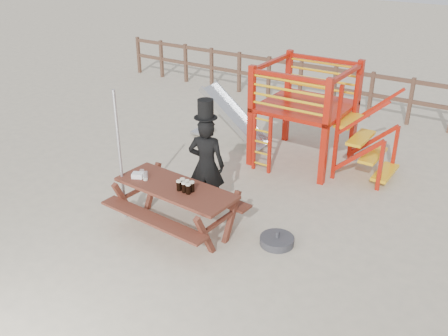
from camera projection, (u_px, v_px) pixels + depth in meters
ground at (193, 234)px, 8.09m from camera, size 60.00×60.00×0.00m
back_fence at (353, 87)px, 13.02m from camera, size 15.09×0.09×1.20m
playground_fort at (301, 112)px, 10.25m from camera, size 4.71×1.84×2.10m
picnic_table at (176, 202)px, 8.03m from camera, size 2.10×1.51×0.78m
man_with_hat at (206, 163)px, 8.42m from camera, size 0.73×0.60×2.02m
metal_pole at (120, 157)px, 8.08m from camera, size 0.05×0.05×2.26m
parasol_base at (277, 241)px, 7.82m from camera, size 0.54×0.54×0.23m
paper_bag at (138, 175)px, 8.18m from camera, size 0.22×0.20×0.08m
stout_pints at (185, 186)px, 7.74m from camera, size 0.27×0.18×0.17m
empty_glasses at (144, 175)px, 8.11m from camera, size 0.17×0.10×0.15m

